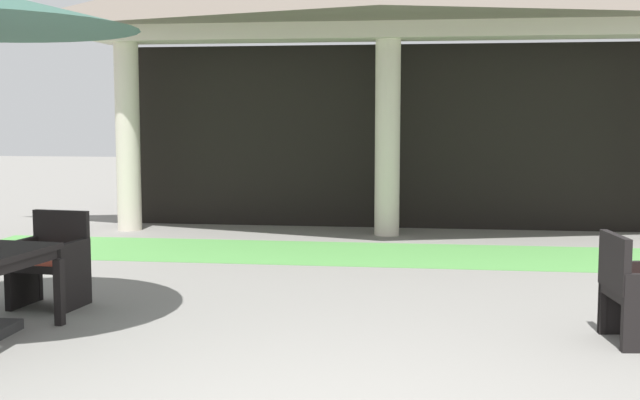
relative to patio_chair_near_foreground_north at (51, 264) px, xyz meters
name	(u,v)px	position (x,y,z in m)	size (l,w,h in m)	color
background_pavilion	(389,0)	(2.90, 5.17, 3.09)	(9.31, 2.84, 4.50)	beige
lawn_strip	(379,254)	(2.90, 3.33, -0.40)	(11.11, 1.87, 0.01)	#519347
patio_chair_near_foreground_north	(51,264)	(0.00, 0.00, 0.00)	(0.66, 0.59, 0.89)	black
patio_chair_mid_left_west	(638,293)	(5.19, -0.57, -0.01)	(0.58, 0.66, 0.87)	black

